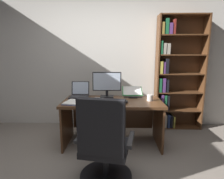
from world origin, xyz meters
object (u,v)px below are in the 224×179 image
Objects in this scene: keyboard at (106,102)px; notepad at (98,99)px; reading_stand_with_book at (132,92)px; coffee_mug at (150,98)px; office_chair at (104,148)px; open_binder at (82,103)px; bookshelf at (174,77)px; laptop at (79,94)px; pen at (99,99)px; monitor at (107,85)px; computer_mouse at (126,102)px; desk at (112,111)px.

keyboard is 0.24m from notepad.
reading_stand_with_book is 3.57× the size of coffee_mug.
open_binder is at bearing 126.14° from office_chair.
laptop is at bearing -163.90° from bookshelf.
bookshelf is 1.79m from laptop.
laptop is 2.15× the size of pen.
notepad is (0.33, -0.17, -0.05)m from laptop.
monitor reaches higher than reading_stand_with_book.
open_binder reaches higher than notepad.
laptop is at bearing -175.88° from reading_stand_with_book.
reading_stand_with_book reaches higher than open_binder.
office_chair is at bearing -88.78° from monitor.
reading_stand_with_book is at bearing 4.12° from laptop.
bookshelf is at bearing 34.75° from keyboard.
coffee_mug is (1.13, -0.24, -0.01)m from laptop.
monitor reaches higher than pen.
reading_stand_with_book is (0.13, 0.44, 0.06)m from computer_mouse.
keyboard reaches higher than pen.
monitor is at bearing 120.70° from desk.
office_chair is 0.89m from open_binder.
coffee_mug is (0.65, 0.94, 0.34)m from office_chair.
open_binder is (-1.59, -0.91, -0.27)m from bookshelf.
computer_mouse is (0.76, -0.37, -0.03)m from laptop.
laptop is (-0.46, 0.00, -0.16)m from monitor.
office_chair reaches higher than computer_mouse.
monitor is 0.45m from reading_stand_with_book.
office_chair is 1.06m from pen.
computer_mouse is at bearing -24.94° from notepad.
laptop is 0.54× the size of open_binder.
coffee_mug is (0.80, -0.06, 0.04)m from notepad.
computer_mouse reaches higher than open_binder.
office_chair is 2.98× the size of reading_stand_with_book.
monitor is at bearing 101.20° from office_chair.
keyboard is 0.69m from coffee_mug.
office_chair is at bearing -108.02° from reading_stand_with_book.
notepad is at bearing 155.06° from computer_mouse.
office_chair reaches higher than desk.
desk is 5.02× the size of laptop.
pen is (0.23, 0.25, 0.00)m from open_binder.
office_chair is at bearing -67.54° from laptop.
coffee_mug reaches higher than computer_mouse.
monitor reaches higher than computer_mouse.
keyboard is at bearing -56.83° from notepad.
reading_stand_with_book is 0.60× the size of open_binder.
pen is 1.50× the size of coffee_mug.
desk is at bearing 134.79° from computer_mouse.
notepad is 0.81m from coffee_mug.
keyboard is 0.61m from reading_stand_with_book.
open_binder is 3.98× the size of pen.
laptop reaches higher than computer_mouse.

